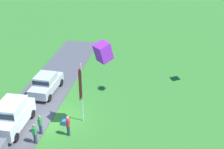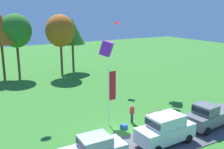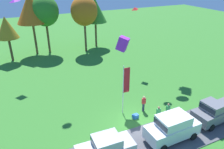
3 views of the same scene
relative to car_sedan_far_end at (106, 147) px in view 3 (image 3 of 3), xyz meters
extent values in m
plane|color=#337528|center=(4.03, 2.56, -1.04)|extent=(120.00, 120.00, 0.00)
cube|color=#4C4C51|center=(4.03, -0.21, -1.01)|extent=(36.00, 4.40, 0.06)
cube|color=#B7B7BC|center=(-0.03, 0.00, -0.24)|extent=(4.47, 1.97, 0.80)
cube|color=#B7B7BC|center=(0.07, 0.00, 0.51)|extent=(2.06, 1.72, 0.70)
cube|color=#19232D|center=(0.07, 0.00, 0.51)|extent=(2.10, 1.69, 0.38)
cylinder|color=black|center=(1.49, 0.80, -0.64)|extent=(0.69, 0.27, 0.68)
cube|color=white|center=(5.77, -0.54, -0.09)|extent=(4.62, 1.96, 1.10)
cube|color=white|center=(5.77, -0.54, 0.88)|extent=(2.62, 1.79, 0.84)
cube|color=#19232D|center=(5.77, -0.54, 0.88)|extent=(2.67, 1.76, 0.46)
cylinder|color=black|center=(4.21, -1.46, -0.64)|extent=(0.68, 0.25, 0.68)
cylinder|color=black|center=(4.19, 0.34, -0.64)|extent=(0.68, 0.25, 0.68)
cylinder|color=black|center=(7.34, -1.42, -0.64)|extent=(0.68, 0.25, 0.68)
cylinder|color=black|center=(7.32, 0.38, -0.64)|extent=(0.68, 0.25, 0.68)
cube|color=slate|center=(11.25, -0.25, -0.14)|extent=(5.12, 2.24, 1.00)
cube|color=slate|center=(10.45, -0.31, 0.76)|extent=(1.62, 1.86, 0.80)
cube|color=#19232D|center=(10.45, -0.31, 0.76)|extent=(1.65, 1.83, 0.44)
cylinder|color=black|center=(9.62, -1.27, -0.64)|extent=(0.69, 0.29, 0.68)
cylinder|color=black|center=(9.49, 0.53, -0.64)|extent=(0.69, 0.29, 0.68)
cylinder|color=black|center=(12.88, 0.77, -0.64)|extent=(0.69, 0.29, 0.68)
cylinder|color=#2D334C|center=(5.89, 3.96, -0.60)|extent=(0.24, 0.24, 0.88)
cube|color=red|center=(5.89, 3.96, 0.14)|extent=(0.36, 0.22, 0.60)
sphere|color=tan|center=(5.89, 3.96, 0.56)|extent=(0.22, 0.22, 0.22)
cylinder|color=#2D334C|center=(6.13, 1.86, -0.60)|extent=(0.24, 0.24, 0.88)
cube|color=#2D8E47|center=(6.13, 1.86, 0.14)|extent=(0.36, 0.22, 0.60)
sphere|color=#9E7051|center=(6.13, 1.86, 0.56)|extent=(0.22, 0.22, 0.22)
cylinder|color=#2D334C|center=(7.26, 1.88, -0.60)|extent=(0.24, 0.24, 0.88)
cube|color=#2D8E47|center=(7.26, 1.88, 0.14)|extent=(0.36, 0.22, 0.60)
sphere|color=#9E7051|center=(7.26, 1.88, 0.56)|extent=(0.22, 0.22, 0.22)
cylinder|color=brown|center=(-5.30, 24.54, 0.78)|extent=(0.36, 0.36, 3.64)
cone|color=olive|center=(-5.30, 24.54, 4.24)|extent=(3.27, 3.27, 3.27)
cylinder|color=brown|center=(-1.30, 26.29, 1.57)|extent=(0.36, 0.36, 5.22)
cone|color=#B25B19|center=(-1.30, 26.29, 6.53)|extent=(4.70, 4.70, 4.70)
cylinder|color=brown|center=(0.82, 26.19, 1.45)|extent=(0.36, 0.36, 4.98)
ellipsoid|color=#2D7023|center=(0.82, 26.19, 5.96)|extent=(4.49, 4.49, 4.93)
cylinder|color=brown|center=(6.78, 24.02, 1.42)|extent=(0.36, 0.36, 4.91)
ellipsoid|color=#B25B19|center=(6.78, 24.02, 5.86)|extent=(4.42, 4.42, 4.87)
cylinder|color=brown|center=(9.39, 25.71, 1.24)|extent=(0.36, 0.36, 4.56)
cone|color=#387F28|center=(9.39, 25.71, 5.57)|extent=(4.10, 4.10, 4.10)
cylinder|color=silver|center=(3.84, 4.56, 1.52)|extent=(0.08, 0.08, 5.12)
cube|color=red|center=(4.19, 4.56, 2.55)|extent=(0.64, 0.04, 2.56)
cube|color=blue|center=(4.54, 3.25, -0.84)|extent=(0.56, 0.40, 0.40)
pyramid|color=purple|center=(-3.78, 17.95, 8.68)|extent=(1.20, 1.05, 0.47)
pyramid|color=red|center=(10.46, 14.06, 7.39)|extent=(0.86, 0.94, 0.46)
cube|color=purple|center=(4.71, 6.48, 5.50)|extent=(1.58, 1.49, 1.54)
camera|label=1|loc=(24.21, 10.54, 13.67)|focal=50.00mm
camera|label=2|loc=(-7.02, -13.99, 8.89)|focal=42.00mm
camera|label=3|loc=(-4.89, -11.38, 11.86)|focal=35.00mm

